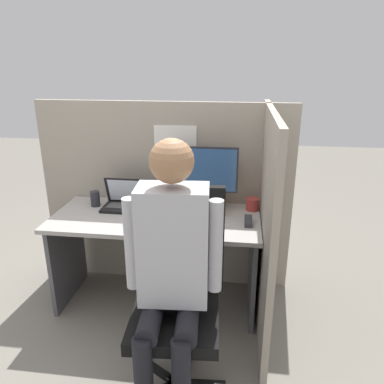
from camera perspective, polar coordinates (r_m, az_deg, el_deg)
name	(u,v)px	position (r m, az deg, el deg)	size (l,w,h in m)	color
ground_plane	(149,330)	(2.73, -6.62, -20.13)	(12.00, 12.00, 0.00)	slate
cubicle_panel_back	(165,196)	(2.93, -4.09, -0.58)	(1.95, 0.05, 1.45)	gray
cubicle_panel_right	(265,223)	(2.50, 11.09, -4.61)	(0.04, 1.27, 1.45)	gray
desk	(156,238)	(2.70, -5.45, -7.04)	(1.45, 0.64, 0.70)	#9E9993
paper_box	(200,204)	(2.71, 1.21, -1.83)	(0.33, 0.24, 0.09)	orange
monitor	(200,172)	(2.63, 1.25, 3.13)	(0.53, 0.17, 0.38)	#232328
laptop	(129,202)	(2.78, -9.58, -1.57)	(0.37, 0.21, 0.22)	black
mouse	(161,218)	(2.55, -4.72, -3.96)	(0.06, 0.04, 0.04)	gray
stapler	(248,221)	(2.52, 8.57, -4.39)	(0.05, 0.13, 0.04)	#2D2D33
carrot_toy	(153,229)	(2.39, -6.00, -5.64)	(0.04, 0.12, 0.04)	orange
office_chair	(179,290)	(2.10, -1.95, -14.68)	(0.53, 0.57, 1.10)	black
person	(171,262)	(1.83, -3.19, -10.54)	(0.48, 0.42, 1.41)	black
coffee_mug	(252,204)	(2.74, 9.18, -1.85)	(0.09, 0.09, 0.09)	#A3332D
pen_cup	(95,199)	(2.87, -14.54, -0.99)	(0.07, 0.07, 0.11)	#28282D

